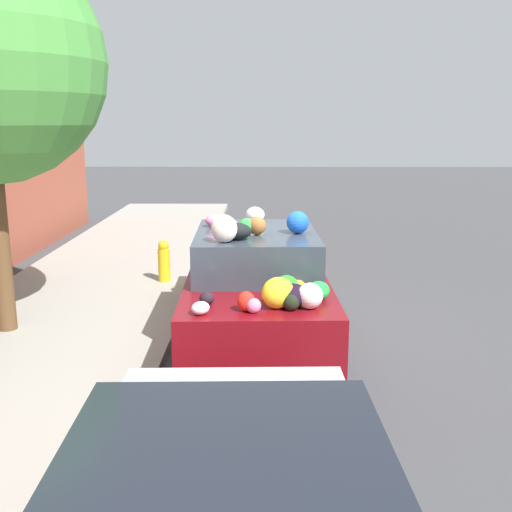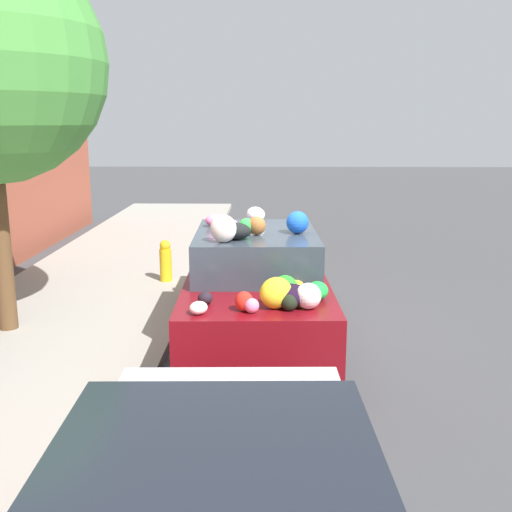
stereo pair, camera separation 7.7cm
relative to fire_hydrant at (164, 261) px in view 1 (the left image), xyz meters
name	(u,v)px [view 1 (the left image)]	position (x,y,z in m)	size (l,w,h in m)	color
ground_plane	(259,337)	(-2.32, -1.61, -0.47)	(60.00, 60.00, 0.00)	#424244
sidewalk_curb	(54,332)	(-2.32, 1.09, -0.41)	(24.00, 3.20, 0.13)	#9E998E
fire_hydrant	(164,261)	(0.00, 0.00, 0.00)	(0.20, 0.20, 0.70)	gold
art_car	(256,282)	(-2.38, -1.57, 0.29)	(4.25, 1.80, 1.75)	maroon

